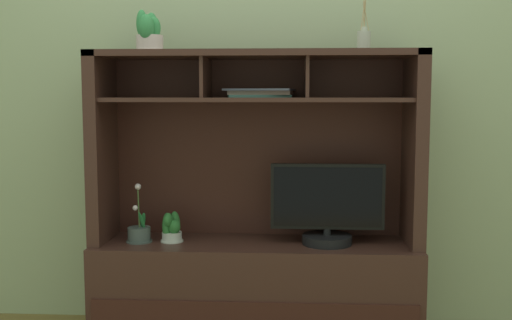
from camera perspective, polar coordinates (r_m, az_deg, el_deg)
The scene contains 8 objects.
back_wall at distance 3.15m, azimuth 0.27°, elevation 10.02°, with size 6.00×0.02×2.80m, color #A2B38A.
media_console at distance 3.00m, azimuth 0.01°, elevation -8.80°, with size 1.55×0.48×1.39m.
tv_monitor at distance 2.91m, azimuth 6.67°, elevation -4.63°, with size 0.53×0.23×0.38m.
potted_orchid at distance 3.01m, azimuth -10.85°, elevation -6.71°, with size 0.13×0.13×0.28m.
potted_fern at distance 2.99m, azimuth -7.91°, elevation -6.28°, with size 0.11×0.11×0.14m.
magazine_stack_left at distance 2.92m, azimuth 0.36°, elevation 6.27°, with size 0.34×0.27×0.04m.
diffuser_bottle at distance 2.94m, azimuth 10.03°, elevation 10.97°, with size 0.06×0.06×0.29m.
potted_succulent at distance 2.98m, azimuth -9.97°, elevation 11.49°, with size 0.15×0.15×0.20m.
Camera 1 is at (0.17, -2.89, 1.18)m, focal length 42.86 mm.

